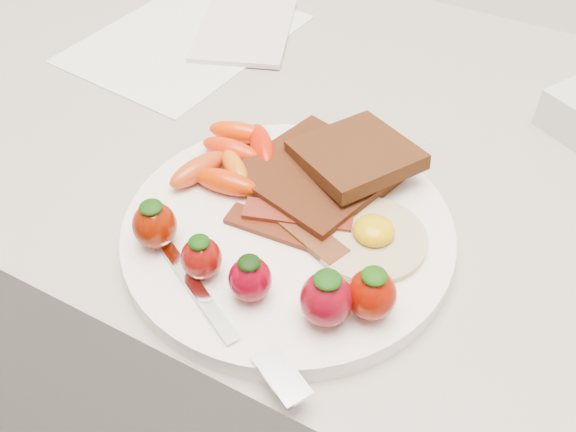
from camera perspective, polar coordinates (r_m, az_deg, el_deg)
The scene contains 11 objects.
counter at distance 0.98m, azimuth 6.20°, elevation -14.63°, with size 2.00×0.60×0.90m, color gray.
plate at distance 0.53m, azimuth 0.00°, elevation -1.46°, with size 0.27×0.27×0.02m, color white.
toast_lower at distance 0.55m, azimuth 2.54°, elevation 3.63°, with size 0.11×0.11×0.01m, color black.
toast_upper at distance 0.56m, azimuth 6.03°, elevation 5.43°, with size 0.09×0.09×0.01m, color black.
fried_egg at distance 0.51m, azimuth 7.34°, elevation -1.80°, with size 0.12×0.12×0.02m.
bacon_strips at distance 0.51m, azimuth 0.41°, elevation -0.71°, with size 0.11×0.06×0.01m.
baby_carrots at distance 0.57m, azimuth -5.04°, elevation 5.19°, with size 0.09×0.12×0.02m.
strawberries at distance 0.46m, azimuth -1.91°, elevation -4.96°, with size 0.21×0.06×0.05m.
fork at distance 0.45m, azimuth -4.92°, elevation -9.70°, with size 0.16×0.08×0.00m.
paper_sheet at distance 0.80m, azimuth -9.03°, elevation 15.34°, with size 0.20×0.26×0.00m, color white.
notepad at distance 0.80m, azimuth -3.87°, elevation 16.21°, with size 0.11×0.16×0.01m, color silver.
Camera 1 is at (0.15, 1.22, 1.29)m, focal length 40.00 mm.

